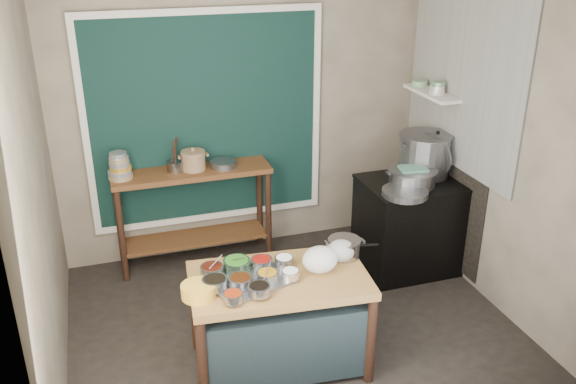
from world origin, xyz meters
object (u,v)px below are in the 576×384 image
object	(u,v)px
back_counter	(194,216)
steamer	(412,177)
stove_block	(410,226)
yellow_basin	(199,291)
saucepan	(344,248)
stock_pot	(424,154)
ceramic_crock	(193,161)
utensil_cup	(175,166)
condiment_tray	(250,281)
prep_table	(279,321)

from	to	relation	value
back_counter	steamer	bearing A→B (deg)	-23.13
stove_block	yellow_basin	distance (m)	2.44
saucepan	stock_pot	bearing A→B (deg)	50.77
saucepan	ceramic_crock	xyz separation A→B (m)	(-0.83, 1.58, 0.21)
stove_block	utensil_cup	bearing A→B (deg)	159.92
back_counter	stock_pot	bearing A→B (deg)	-16.08
stove_block	stock_pot	distance (m)	0.68
steamer	stove_block	bearing A→B (deg)	44.93
condiment_tray	yellow_basin	bearing A→B (deg)	-171.01
prep_table	saucepan	size ratio (longest dim) A/B	4.98
condiment_tray	stock_pot	bearing A→B (deg)	30.08
yellow_basin	utensil_cup	bearing A→B (deg)	85.97
utensil_cup	stock_pot	distance (m)	2.28
saucepan	yellow_basin	bearing A→B (deg)	-158.33
stove_block	steamer	xyz separation A→B (m)	(-0.06, -0.06, 0.53)
stock_pot	steamer	xyz separation A→B (m)	(-0.22, -0.19, -0.12)
stock_pot	stove_block	bearing A→B (deg)	-139.59
condiment_tray	yellow_basin	xyz separation A→B (m)	(-0.36, -0.06, 0.03)
stove_block	stock_pot	xyz separation A→B (m)	(0.16, 0.14, 0.65)
prep_table	ceramic_crock	bearing A→B (deg)	105.02
stock_pot	utensil_cup	bearing A→B (deg)	164.52
condiment_tray	steamer	distance (m)	1.99
back_counter	ceramic_crock	distance (m)	0.55
stove_block	stock_pot	world-z (taller)	stock_pot
condiment_tray	stock_pot	world-z (taller)	stock_pot
prep_table	utensil_cup	world-z (taller)	utensil_cup
prep_table	ceramic_crock	distance (m)	1.86
back_counter	condiment_tray	distance (m)	1.76
saucepan	back_counter	bearing A→B (deg)	129.81
yellow_basin	back_counter	bearing A→B (deg)	81.54
prep_table	stove_block	size ratio (longest dim) A/B	1.39
back_counter	yellow_basin	bearing A→B (deg)	-98.46
stove_block	ceramic_crock	distance (m)	2.10
prep_table	back_counter	distance (m)	1.75
yellow_basin	steamer	distance (m)	2.34
prep_table	condiment_tray	xyz separation A→B (m)	(-0.21, -0.02, 0.39)
condiment_tray	saucepan	bearing A→B (deg)	10.99
condiment_tray	prep_table	bearing A→B (deg)	4.31
yellow_basin	saucepan	world-z (taller)	saucepan
saucepan	steamer	distance (m)	1.27
prep_table	saucepan	distance (m)	0.72
steamer	back_counter	bearing A→B (deg)	156.87
stove_block	utensil_cup	size ratio (longest dim) A/B	5.54
yellow_basin	ceramic_crock	distance (m)	1.83
stove_block	steamer	distance (m)	0.53
back_counter	utensil_cup	size ratio (longest dim) A/B	8.93
prep_table	yellow_basin	xyz separation A→B (m)	(-0.58, -0.07, 0.42)
utensil_cup	ceramic_crock	xyz separation A→B (m)	(0.16, -0.01, 0.03)
stock_pot	yellow_basin	bearing A→B (deg)	-152.83
condiment_tray	utensil_cup	xyz separation A→B (m)	(-0.24, 1.75, 0.24)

